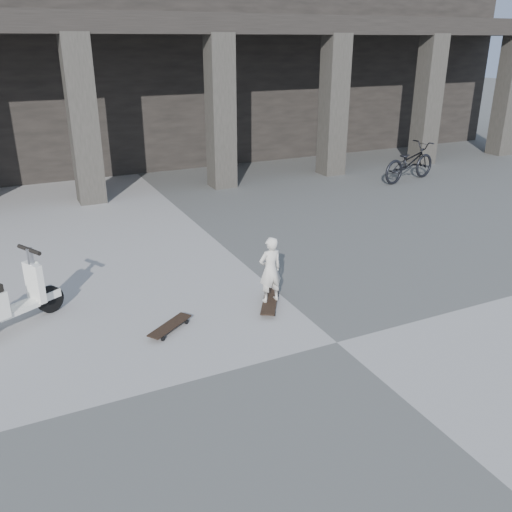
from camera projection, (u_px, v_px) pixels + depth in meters
name	position (u px, v px, depth m)	size (l,w,h in m)	color
ground	(337.00, 342.00, 7.36)	(90.00, 90.00, 0.00)	#50504D
colonnade	(109.00, 66.00, 17.77)	(28.00, 8.82, 6.00)	black
longboard	(270.00, 302.00, 8.35)	(0.67, 0.90, 0.09)	black
skateboard_spare	(170.00, 326.00, 7.64)	(0.75, 0.61, 0.09)	black
child	(270.00, 270.00, 8.15)	(0.38, 0.25, 1.04)	silver
bicycle	(409.00, 162.00, 15.58)	(0.72, 2.07, 1.09)	black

